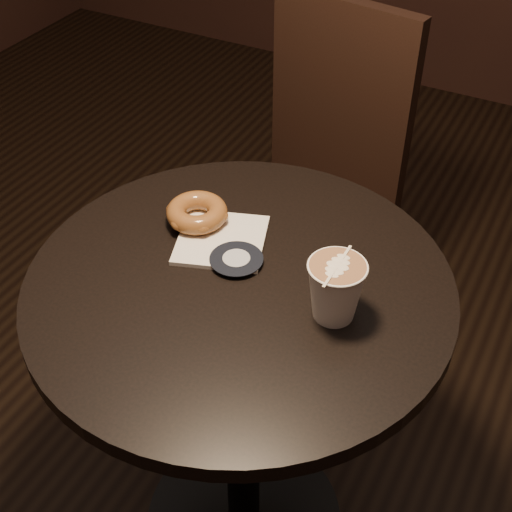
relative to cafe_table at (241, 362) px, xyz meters
name	(u,v)px	position (x,y,z in m)	size (l,w,h in m)	color
cafe_table	(241,362)	(0.00, 0.00, 0.00)	(0.70, 0.70, 0.75)	black
chair	(317,176)	(-0.13, 0.64, -0.02)	(0.43, 0.43, 0.95)	black
pastry_bag	(221,240)	(-0.07, 0.07, 0.20)	(0.15, 0.15, 0.01)	white
doughnut	(197,212)	(-0.14, 0.10, 0.22)	(0.11, 0.11, 0.03)	brown
latte_cup	(335,291)	(0.16, 0.00, 0.25)	(0.09, 0.09, 0.10)	white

